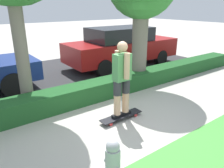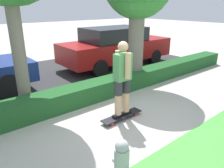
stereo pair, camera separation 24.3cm
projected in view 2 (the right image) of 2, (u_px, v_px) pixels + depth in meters
The scene contains 7 objects.
ground_plane at pixel (129, 124), 4.74m from camera, with size 60.00×60.00×0.00m, color #ADA89E.
street_asphalt at pixel (48, 77), 7.80m from camera, with size 12.99×5.00×0.01m.
hedge_row at pixel (88, 92), 5.83m from camera, with size 12.99×0.60×0.48m.
skateboard at pixel (122, 116), 4.93m from camera, with size 1.05×0.24×0.09m.
skater_person at pixel (122, 78), 4.62m from camera, with size 0.49×0.43×1.66m.
parked_car_middle at pixel (116, 46), 9.10m from camera, with size 4.83×1.87×1.60m.
fire_hydrant at pixel (122, 166), 2.93m from camera, with size 0.20×0.33×0.80m.
Camera 2 is at (-2.92, -2.99, 2.43)m, focal length 35.00 mm.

